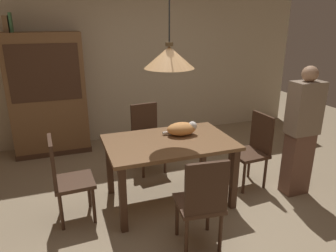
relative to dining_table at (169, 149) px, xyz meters
The scene contains 13 objects.
ground 0.75m from the dining_table, 75.24° to the right, with size 10.00×10.00×0.00m, color #998466.
back_wall 2.42m from the dining_table, 87.60° to the left, with size 6.40×0.10×2.90m, color beige.
dining_table is the anchor object (origin of this frame).
chair_left_side 1.14m from the dining_table, behind, with size 0.42×0.42×0.93m.
chair_far_back 0.89m from the dining_table, 90.53° to the left, with size 0.44×0.44×0.93m.
chair_near_front 0.89m from the dining_table, 90.54° to the right, with size 0.44×0.44×0.93m.
chair_right_side 1.14m from the dining_table, ahead, with size 0.43×0.43×0.93m.
cat_sleeping 0.30m from the dining_table, 30.34° to the left, with size 0.39×0.25×0.16m.
pendant_lamp 1.01m from the dining_table, behind, with size 0.52×0.52×1.30m.
hutch_bookcase 2.34m from the dining_table, 122.72° to the left, with size 1.12×0.45×1.85m.
book_brown_thick 2.89m from the dining_table, 130.55° to the left, with size 0.06×0.24×0.22m, color brown.
book_green_slim 2.86m from the dining_table, 129.50° to the left, with size 0.03×0.20×0.26m, color #427A4C.
person_standing 1.55m from the dining_table, 12.96° to the right, with size 0.36×0.22×1.55m.
Camera 1 is at (-1.19, -2.67, 2.04)m, focal length 33.43 mm.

